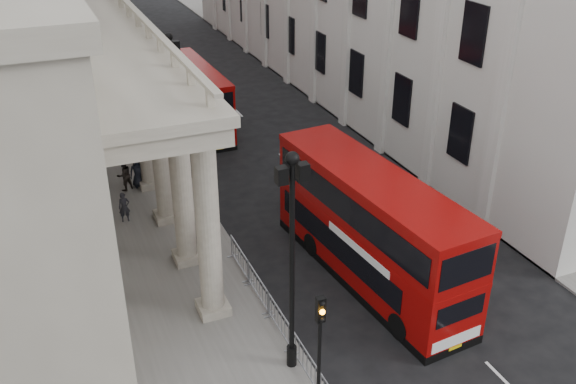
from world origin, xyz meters
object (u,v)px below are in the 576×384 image
object	(u,v)px
lamp_post_south	(292,251)
traffic_light	(320,332)
lamp_post_mid	(174,99)
bus_far	(195,96)
pedestrian_a	(124,207)
pedestrian_c	(138,171)
lamp_post_north	(122,32)
pedestrian_b	(124,175)
bus_near	(371,226)

from	to	relation	value
lamp_post_south	traffic_light	distance (m)	2.71
lamp_post_mid	bus_far	world-z (taller)	lamp_post_mid
pedestrian_a	lamp_post_south	bearing A→B (deg)	-71.72
lamp_post_south	lamp_post_mid	size ratio (longest dim) A/B	1.00
lamp_post_south	pedestrian_c	xyz separation A→B (m)	(-2.29, 16.20, -3.89)
lamp_post_mid	lamp_post_north	size ratio (longest dim) A/B	1.00
traffic_light	pedestrian_b	distance (m)	18.47
lamp_post_south	bus_near	distance (m)	6.95
bus_near	pedestrian_b	distance (m)	14.80
lamp_post_mid	pedestrian_b	world-z (taller)	lamp_post_mid
traffic_light	bus_far	bearing A→B (deg)	83.27
bus_far	pedestrian_c	bearing A→B (deg)	-126.48
bus_far	pedestrian_a	xyz separation A→B (m)	(-6.81, -11.25, -1.29)
lamp_post_mid	bus_near	xyz separation A→B (m)	(5.25, -12.09, -2.35)
lamp_post_north	bus_far	bearing A→B (deg)	-68.74
lamp_post_south	bus_far	world-z (taller)	lamp_post_south
traffic_light	bus_near	xyz separation A→B (m)	(5.15, 5.92, -0.55)
lamp_post_south	lamp_post_north	xyz separation A→B (m)	(0.00, 32.00, 0.00)
pedestrian_c	bus_far	bearing A→B (deg)	52.33
lamp_post_north	traffic_light	xyz separation A→B (m)	(0.10, -34.02, -1.80)
bus_far	pedestrian_b	xyz separation A→B (m)	(-6.21, -7.82, -1.16)
pedestrian_c	pedestrian_a	bearing A→B (deg)	-113.32
lamp_post_north	pedestrian_c	size ratio (longest dim) A/B	4.59
lamp_post_mid	lamp_post_north	xyz separation A→B (m)	(0.00, 16.00, 0.00)
traffic_light	bus_near	size ratio (longest dim) A/B	0.37
lamp_post_mid	lamp_post_north	bearing A→B (deg)	90.00
lamp_post_mid	traffic_light	xyz separation A→B (m)	(0.10, -18.02, -1.80)
pedestrian_a	bus_near	bearing A→B (deg)	-42.30
pedestrian_a	lamp_post_mid	bearing A→B (deg)	44.80
bus_far	pedestrian_b	world-z (taller)	bus_far
lamp_post_north	bus_near	size ratio (longest dim) A/B	0.72
pedestrian_b	pedestrian_c	xyz separation A→B (m)	(0.76, 0.13, 0.01)
lamp_post_mid	bus_far	distance (m)	8.92
bus_near	pedestrian_a	world-z (taller)	bus_near
lamp_post_north	pedestrian_b	size ratio (longest dim) A/B	4.64
pedestrian_a	bus_far	bearing A→B (deg)	60.96
traffic_light	pedestrian_a	size ratio (longest dim) A/B	2.79
lamp_post_south	pedestrian_c	bearing A→B (deg)	98.04
lamp_post_south	pedestrian_b	size ratio (longest dim) A/B	4.64
traffic_light	bus_far	world-z (taller)	traffic_light
lamp_post_mid	pedestrian_c	distance (m)	4.51
lamp_post_north	bus_far	distance (m)	9.13
lamp_post_mid	bus_far	bearing A→B (deg)	68.17
pedestrian_b	lamp_post_north	bearing A→B (deg)	-126.07
pedestrian_b	lamp_post_mid	bearing A→B (deg)	153.54
bus_far	pedestrian_b	bearing A→B (deg)	-129.61
bus_near	bus_far	world-z (taller)	bus_near
lamp_post_north	pedestrian_c	distance (m)	16.43
lamp_post_south	pedestrian_c	size ratio (longest dim) A/B	4.59
pedestrian_b	lamp_post_south	bearing A→B (deg)	75.51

